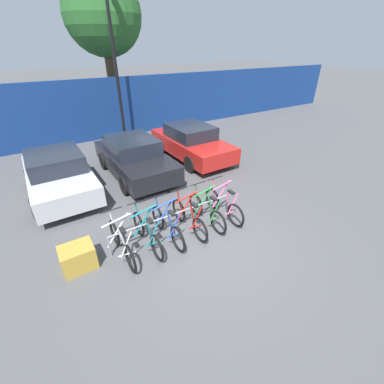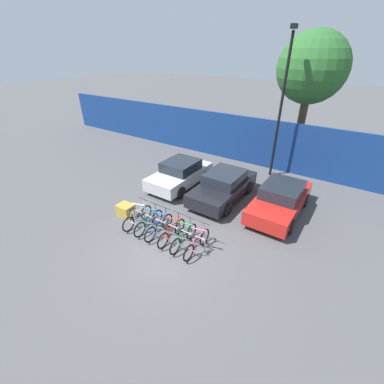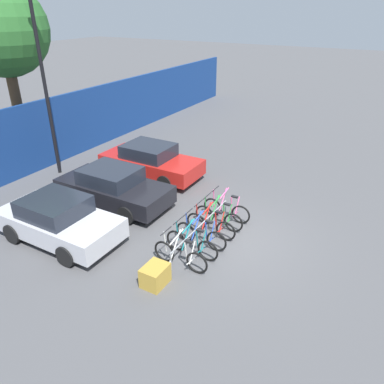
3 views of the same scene
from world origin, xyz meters
The scene contains 15 objects.
ground_plane centered at (0.00, 0.00, 0.00)m, with size 120.00×120.00×0.00m, color #4C4C4F.
hoarding_wall centered at (0.00, 9.50, 1.47)m, with size 36.00×0.16×2.94m, color navy.
bike_rack centered at (-0.50, 0.68, 0.48)m, with size 3.52×0.04×0.57m.
bicycle_white centered at (-1.99, 0.53, 0.38)m, with size 0.68×1.71×1.05m.
bicycle_teal centered at (-1.36, 0.53, 0.38)m, with size 0.68×1.71×1.05m.
bicycle_blue centered at (-0.81, 0.53, 0.38)m, with size 0.68×1.71×1.05m.
bicycle_red centered at (-0.17, 0.53, 0.38)m, with size 0.68×1.71×1.05m.
bicycle_green centered at (0.40, 0.53, 0.38)m, with size 0.68×1.71×1.05m.
bicycle_pink centered at (0.99, 0.53, 0.38)m, with size 0.68×1.71×1.05m.
car_silver centered at (-2.65, 4.46, 0.69)m, with size 1.91×3.91×1.40m.
car_black centered at (-0.06, 4.51, 0.69)m, with size 1.91×4.18×1.40m.
car_red centered at (2.65, 4.80, 0.69)m, with size 1.91×4.24×1.40m.
lamp_post centered at (0.99, 8.50, 4.14)m, with size 0.24×0.44×7.56m.
cargo_crate centered at (-2.92, 0.72, 0.28)m, with size 0.70×0.56×0.55m, color #B28C33.
tree_behind_hoarding centered at (1.58, 11.30, 5.57)m, with size 3.86×3.86×7.55m.
Camera 1 is at (-3.07, -4.13, 4.32)m, focal length 24.00 mm.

